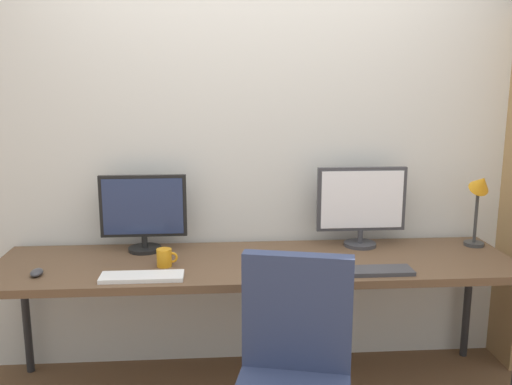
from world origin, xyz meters
TOP-DOWN VIEW (x-y plane):
  - wall_back at (0.00, 1.02)m, footprint 5.09×0.10m
  - desk at (0.00, 0.60)m, footprint 2.69×0.68m
  - monitor_left at (-0.60, 0.81)m, footprint 0.47×0.18m
  - monitor_right at (0.60, 0.81)m, footprint 0.50×0.18m
  - desk_lamp at (1.24, 0.75)m, footprint 0.11×0.16m
  - keyboard_left at (-0.56, 0.37)m, footprint 0.39×0.13m
  - keyboard_right at (0.56, 0.37)m, footprint 0.37×0.13m
  - computer_mouse at (-1.07, 0.45)m, footprint 0.06×0.10m
  - coffee_mug at (-0.47, 0.54)m, footprint 0.11×0.08m

SIDE VIEW (x-z plane):
  - desk at x=0.00m, z-range 0.32..1.06m
  - keyboard_left at x=-0.56m, z-range 0.74..0.76m
  - keyboard_right at x=0.56m, z-range 0.74..0.76m
  - computer_mouse at x=-1.07m, z-range 0.74..0.77m
  - coffee_mug at x=-0.47m, z-range 0.74..0.83m
  - monitor_left at x=-0.60m, z-range 0.75..1.17m
  - monitor_right at x=0.60m, z-range 0.76..1.21m
  - desk_lamp at x=1.24m, z-range 0.81..1.25m
  - wall_back at x=0.00m, z-range 0.00..2.60m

